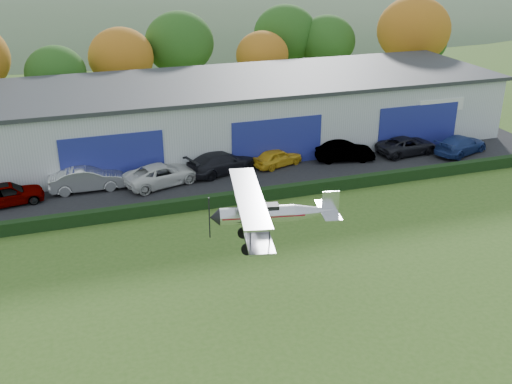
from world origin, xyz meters
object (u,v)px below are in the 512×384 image
object	(u,v)px
car_5	(344,151)
car_0	(7,194)
car_3	(222,162)
car_4	(277,157)
hangar	(252,110)
car_1	(87,178)
biplane	(268,213)
car_2	(162,174)
car_7	(461,145)
car_6	(407,145)

from	to	relation	value
car_5	car_0	bearing A→B (deg)	102.97
car_3	car_4	world-z (taller)	car_3
hangar	car_1	distance (m)	15.44
car_1	hangar	bearing A→B (deg)	-64.00
car_0	biplane	distance (m)	19.88
car_2	car_7	bearing A→B (deg)	-109.66
car_0	car_4	distance (m)	18.85
biplane	car_5	bearing A→B (deg)	64.22
hangar	car_1	size ratio (longest dim) A/B	8.06
car_6	biplane	size ratio (longest dim) A/B	0.72
car_4	car_0	bearing A→B (deg)	74.93
car_1	car_3	size ratio (longest dim) A/B	0.93
car_0	car_4	xyz separation A→B (m)	(18.82, 1.09, -0.09)
hangar	biplane	size ratio (longest dim) A/B	5.88
hangar	car_4	bearing A→B (deg)	-90.64
car_1	biplane	xyz separation A→B (m)	(7.30, -16.04, 3.60)
car_4	car_2	bearing A→B (deg)	77.09
car_3	car_6	bearing A→B (deg)	-110.95
car_1	car_5	world-z (taller)	car_1
car_3	car_6	distance (m)	14.89
car_1	car_7	bearing A→B (deg)	-92.88
car_3	car_4	size ratio (longest dim) A/B	1.39
car_2	car_4	xyz separation A→B (m)	(8.81, 0.85, -0.07)
car_4	car_6	size ratio (longest dim) A/B	0.79
car_0	car_3	bearing A→B (deg)	-94.55
car_1	car_4	world-z (taller)	car_1
hangar	car_6	distance (m)	12.80
car_2	biplane	bearing A→B (deg)	171.71
car_0	biplane	size ratio (longest dim) A/B	0.65
car_4	biplane	world-z (taller)	biplane
car_4	car_1	bearing A→B (deg)	72.49
hangar	car_4	size ratio (longest dim) A/B	10.40
hangar	car_7	xyz separation A→B (m)	(14.56, -8.34, -1.88)
car_1	car_6	world-z (taller)	car_1
car_0	car_2	world-z (taller)	car_0
car_1	car_5	xyz separation A→B (m)	(19.03, -0.34, -0.09)
car_5	car_3	bearing A→B (deg)	98.19
car_0	car_2	bearing A→B (deg)	-97.53
car_3	car_6	size ratio (longest dim) A/B	1.10
biplane	hangar	bearing A→B (deg)	84.79
car_6	car_4	bearing A→B (deg)	80.17
car_4	car_6	distance (m)	10.61
car_3	car_4	xyz separation A→B (m)	(4.29, -0.02, -0.12)
hangar	car_2	bearing A→B (deg)	-141.03
car_6	car_7	distance (m)	4.25
car_0	car_6	bearing A→B (deg)	-98.21
car_3	car_0	bearing A→B (deg)	76.29
hangar	car_0	bearing A→B (deg)	-158.53
car_5	biplane	world-z (taller)	biplane
car_2	car_6	world-z (taller)	car_2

